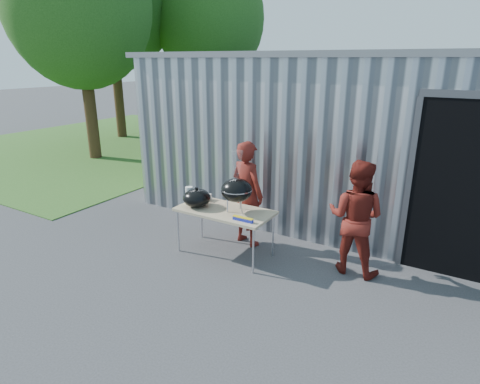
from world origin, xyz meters
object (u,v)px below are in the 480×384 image
Objects in this scene: kettle_grill at (237,186)px; person_cook at (247,194)px; person_bystander at (356,217)px; folding_table at (225,212)px.

kettle_grill is 0.54× the size of person_cook.
kettle_grill is at bearing 17.36° from person_bystander.
person_cook is 1.79m from person_bystander.
folding_table is 0.86× the size of person_cook.
person_cook reaches higher than person_bystander.
kettle_grill is 1.79m from person_bystander.
folding_table is 1.96m from person_bystander.
person_cook is 1.05× the size of person_bystander.
kettle_grill is at bearing 116.96° from person_cook.
person_bystander is at bearing 15.21° from folding_table.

